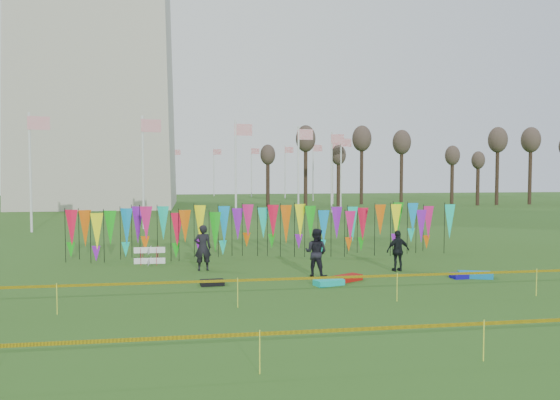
{
  "coord_description": "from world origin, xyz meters",
  "views": [
    {
      "loc": [
        -3.16,
        -18.56,
        4.07
      ],
      "look_at": [
        0.69,
        6.0,
        2.77
      ],
      "focal_mm": 35.0,
      "sensor_mm": 36.0,
      "label": 1
    }
  ],
  "objects": [
    {
      "name": "kite_bag_turquoise",
      "position": [
        1.56,
        0.28,
        0.1
      ],
      "size": [
        1.15,
        0.81,
        0.21
      ],
      "primitive_type": "cube",
      "rotation": [
        0.0,
        0.0,
        0.31
      ],
      "color": "#0DC3B7",
      "rests_on": "ground"
    },
    {
      "name": "caution_tape_near",
      "position": [
        -0.22,
        -2.42,
        0.78
      ],
      "size": [
        26.0,
        0.02,
        0.9
      ],
      "color": "#DCB604",
      "rests_on": "ground"
    },
    {
      "name": "flagpole_ring",
      "position": [
        -14.0,
        48.0,
        4.0
      ],
      "size": [
        57.4,
        56.16,
        8.0
      ],
      "color": "silver",
      "rests_on": "ground"
    },
    {
      "name": "kite_bag_blue",
      "position": [
        6.96,
        0.78,
        0.1
      ],
      "size": [
        0.97,
        0.57,
        0.19
      ],
      "primitive_type": "cube",
      "rotation": [
        0.0,
        0.0,
        0.09
      ],
      "color": "#120AA4",
      "rests_on": "ground"
    },
    {
      "name": "kite_bag_red",
      "position": [
        2.43,
        0.93,
        0.11
      ],
      "size": [
        1.26,
        1.04,
        0.21
      ],
      "primitive_type": "cube",
      "rotation": [
        0.0,
        0.0,
        0.53
      ],
      "color": "#AD120B",
      "rests_on": "ground"
    },
    {
      "name": "kite_bag_black",
      "position": [
        -2.57,
        0.92,
        0.1
      ],
      "size": [
        0.88,
        0.57,
        0.19
      ],
      "primitive_type": "cube",
      "rotation": [
        0.0,
        0.0,
        0.1
      ],
      "color": "black",
      "rests_on": "ground"
    },
    {
      "name": "tree_line",
      "position": [
        32.0,
        44.0,
        6.17
      ],
      "size": [
        53.92,
        1.92,
        7.84
      ],
      "color": "#3D2A1E",
      "rests_on": "ground"
    },
    {
      "name": "person_mid",
      "position": [
        1.46,
        1.94,
        0.94
      ],
      "size": [
        1.07,
        0.98,
        1.87
      ],
      "primitive_type": "imported",
      "rotation": [
        0.0,
        0.0,
        2.55
      ],
      "color": "black",
      "rests_on": "ground"
    },
    {
      "name": "box_kite",
      "position": [
        -5.15,
        5.85,
        0.38
      ],
      "size": [
        0.69,
        0.69,
        0.76
      ],
      "rotation": [
        0.0,
        0.0,
        -0.04
      ],
      "color": "red",
      "rests_on": "ground"
    },
    {
      "name": "caution_tape_far",
      "position": [
        -0.22,
        -7.86,
        0.78
      ],
      "size": [
        26.0,
        0.02,
        0.9
      ],
      "color": "#DCB604",
      "rests_on": "ground"
    },
    {
      "name": "banner_row",
      "position": [
        0.28,
        7.06,
        1.49
      ],
      "size": [
        18.64,
        0.64,
        2.37
      ],
      "color": "black",
      "rests_on": "ground"
    },
    {
      "name": "person_left",
      "position": [
        -2.85,
        3.93,
        0.94
      ],
      "size": [
        0.71,
        0.54,
        1.89
      ],
      "primitive_type": "imported",
      "rotation": [
        0.0,
        0.0,
        3.19
      ],
      "color": "black",
      "rests_on": "ground"
    },
    {
      "name": "kite_bag_teal",
      "position": [
        7.44,
        0.74,
        0.12
      ],
      "size": [
        1.33,
        0.93,
        0.23
      ],
      "primitive_type": "cube",
      "rotation": [
        0.0,
        0.0,
        -0.32
      ],
      "color": "#0D78BC",
      "rests_on": "ground"
    },
    {
      "name": "ground",
      "position": [
        0.0,
        0.0,
        0.0
      ],
      "size": [
        160.0,
        160.0,
        0.0
      ],
      "primitive_type": "plane",
      "color": "#2A4B15",
      "rests_on": "ground"
    },
    {
      "name": "person_right",
      "position": [
        5.03,
        2.55,
        0.84
      ],
      "size": [
        1.02,
        0.64,
        1.68
      ],
      "primitive_type": "imported",
      "rotation": [
        0.0,
        0.0,
        3.22
      ],
      "color": "black",
      "rests_on": "ground"
    }
  ]
}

